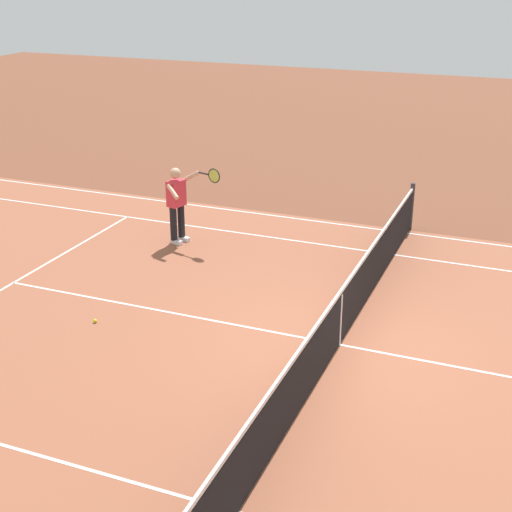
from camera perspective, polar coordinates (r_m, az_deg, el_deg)
ground_plane at (r=11.84m, az=6.47°, el=-6.87°), size 60.00×60.00×0.00m
court_slab at (r=11.83m, az=6.47°, el=-6.87°), size 24.20×11.40×0.00m
court_line_markings at (r=11.83m, az=6.47°, el=-6.86°), size 23.85×11.05×0.01m
tennis_net at (r=11.61m, az=6.57°, el=-4.75°), size 0.10×11.70×1.08m
tennis_player_near at (r=15.68m, az=-6.10°, el=4.28°), size 1.16×0.75×1.70m
tennis_ball at (r=12.71m, az=-12.41°, el=-4.96°), size 0.07×0.07×0.07m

